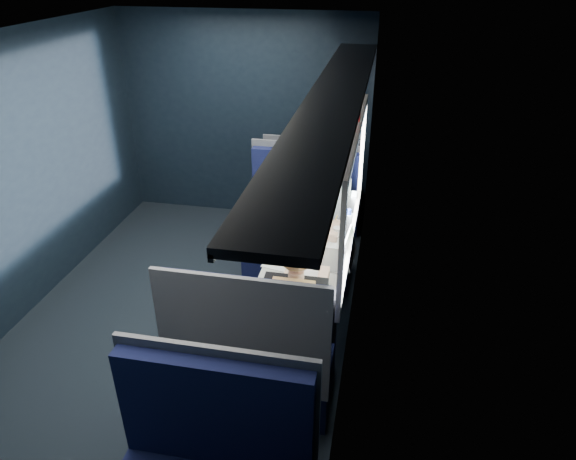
% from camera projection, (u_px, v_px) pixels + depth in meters
% --- Properties ---
extents(ground, '(2.80, 4.20, 0.01)m').
position_uv_depth(ground, '(188.00, 316.00, 4.51)').
color(ground, black).
extents(room_shell, '(3.00, 4.40, 2.40)m').
position_uv_depth(room_shell, '(172.00, 157.00, 3.79)').
color(room_shell, black).
rests_on(room_shell, ground).
extents(table, '(0.62, 1.00, 0.74)m').
position_uv_depth(table, '(305.00, 264.00, 4.01)').
color(table, '#54565E').
rests_on(table, ground).
extents(seat_bay_near, '(1.04, 0.62, 1.26)m').
position_uv_depth(seat_bay_near, '(299.00, 235.00, 4.91)').
color(seat_bay_near, black).
rests_on(seat_bay_near, ground).
extents(seat_bay_far, '(1.04, 0.62, 1.26)m').
position_uv_depth(seat_bay_far, '(255.00, 362.00, 3.41)').
color(seat_bay_far, black).
rests_on(seat_bay_far, ground).
extents(seat_row_front, '(1.04, 0.51, 1.16)m').
position_uv_depth(seat_row_front, '(314.00, 196.00, 5.71)').
color(seat_row_front, black).
rests_on(seat_row_front, ground).
extents(man, '(0.53, 0.56, 1.32)m').
position_uv_depth(man, '(325.00, 218.00, 4.58)').
color(man, black).
rests_on(man, ground).
extents(woman, '(0.53, 0.56, 1.32)m').
position_uv_depth(woman, '(297.00, 313.00, 3.36)').
color(woman, black).
rests_on(woman, ground).
extents(papers, '(0.63, 0.79, 0.01)m').
position_uv_depth(papers, '(308.00, 251.00, 4.03)').
color(papers, white).
rests_on(papers, table).
extents(laptop, '(0.27, 0.35, 0.25)m').
position_uv_depth(laptop, '(341.00, 255.00, 3.86)').
color(laptop, silver).
rests_on(laptop, table).
extents(bottle_small, '(0.07, 0.07, 0.23)m').
position_uv_depth(bottle_small, '(348.00, 224.00, 4.21)').
color(bottle_small, silver).
rests_on(bottle_small, table).
extents(cup, '(0.07, 0.07, 0.09)m').
position_uv_depth(cup, '(337.00, 233.00, 4.20)').
color(cup, white).
rests_on(cup, table).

